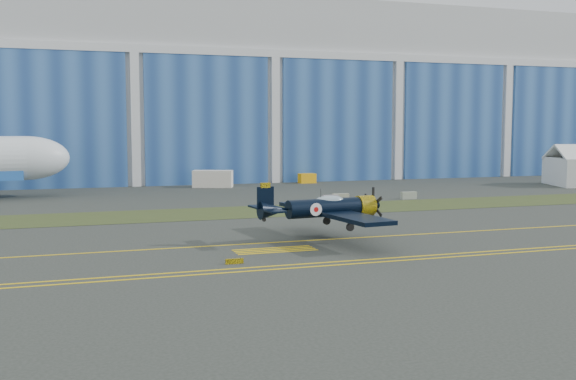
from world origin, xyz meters
name	(u,v)px	position (x,y,z in m)	size (l,w,h in m)	color
ground	(434,224)	(0.00, 0.00, 0.00)	(260.00, 260.00, 0.00)	#343934
grass_median	(369,207)	(0.00, 14.00, 0.02)	(260.00, 10.00, 0.02)	#475128
hangar	(240,96)	(0.00, 71.79, 14.96)	(220.00, 45.70, 30.00)	silver
taxiway_centreline	(465,232)	(0.00, -5.00, 0.01)	(200.00, 0.20, 0.02)	yellow
edge_line_near	(539,251)	(0.00, -14.50, 0.01)	(80.00, 0.20, 0.02)	yellow
edge_line_far	(530,249)	(0.00, -13.50, 0.01)	(80.00, 0.20, 0.02)	yellow
hold_short_ladder	(275,250)	(-18.00, -8.10, 0.01)	(6.00, 2.40, 0.02)	yellow
guard_board_left	(234,261)	(-22.00, -12.00, 0.17)	(1.20, 0.15, 0.35)	yellow
warbird	(324,208)	(-13.15, -5.61, 2.64)	(13.36, 15.52, 4.24)	black
shipping_container	(213,179)	(-11.38, 44.09, 1.26)	(5.81, 2.33, 2.52)	white
tug	(307,178)	(4.58, 46.80, 0.76)	(2.62, 1.64, 1.53)	#FBAE0F
barrier_a	(331,199)	(-2.47, 19.41, 0.45)	(2.00, 0.60, 0.90)	#968E98
barrier_b	(341,197)	(-0.68, 20.61, 0.45)	(2.00, 0.60, 0.90)	#9C9E82
barrier_c	(409,195)	(8.29, 20.08, 0.45)	(2.00, 0.60, 0.90)	gray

